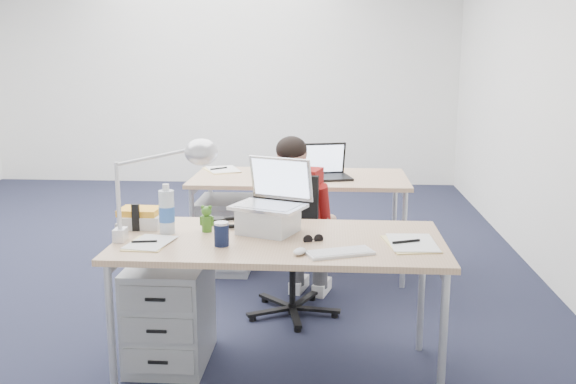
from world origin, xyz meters
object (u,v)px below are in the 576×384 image
Objects in this scene: drawer_pedestal_near at (170,312)px; wireless_keyboard at (340,253)px; office_chair at (291,276)px; sunglasses at (313,239)px; silver_laptop at (268,197)px; headphones at (233,221)px; book_stack at (141,218)px; water_bottle at (167,209)px; cordless_phone at (136,218)px; drawer_pedestal_far at (225,234)px; computer_mouse at (300,251)px; seated_person at (298,223)px; bear_figurine at (207,218)px; desk_near at (280,248)px; far_cup at (320,166)px; desk_lamp at (150,189)px; dark_laptop at (325,161)px; desk_far at (300,182)px; can_koozie at (222,234)px.

drawer_pedestal_near is 1.81× the size of wireless_keyboard.
office_chair reaches higher than sunglasses.
silver_laptop is 1.48× the size of headphones.
book_stack is at bearing 161.75° from drawer_pedestal_near.
book_stack is (-0.17, 0.11, -0.08)m from water_bottle.
drawer_pedestal_far is at bearing 80.88° from cordless_phone.
silver_laptop is at bearing 136.33° from computer_mouse.
seated_person is 8.09× the size of bear_figurine.
far_cup is (0.15, 1.85, 0.10)m from desk_near.
silver_laptop is at bearing 122.55° from desk_near.
seated_person is at bearing 113.60° from computer_mouse.
book_stack is at bearing -163.74° from silver_laptop.
far_cup is at bearing 70.82° from headphones.
desk_lamp reaches higher than bear_figurine.
computer_mouse is at bearing -57.13° from headphones.
wireless_keyboard reaches higher than drawer_pedestal_near.
desk_lamp is (-0.54, -0.21, 0.08)m from silver_laptop.
bear_figurine is 0.38× the size of dark_laptop.
desk_lamp is (-0.72, 0.16, 0.25)m from computer_mouse.
sunglasses is 0.82m from desk_lamp.
desk_near is at bearing -13.05° from book_stack.
desk_near is at bearing 119.61° from wireless_keyboard.
wireless_keyboard is 0.74m from headphones.
cordless_phone is at bearing -168.92° from drawer_pedestal_near.
silver_laptop is 1.45× the size of water_bottle.
office_chair reaches higher than desk_near.
desk_far is 1.86m from can_koozie.
can_koozie reaches higher than book_stack.
silver_laptop is (-0.08, -0.67, 0.65)m from office_chair.
drawer_pedestal_near is 1.49× the size of dark_laptop.
silver_laptop reaches higher than far_cup.
water_bottle is at bearing -131.14° from dark_laptop.
computer_mouse is 0.77× the size of far_cup.
headphones is 0.98× the size of water_bottle.
desk_far is 15.61× the size of sunglasses.
computer_mouse is 0.96m from book_stack.
wireless_keyboard is 3.63× the size of computer_mouse.
can_koozie is at bearing -32.73° from water_bottle.
desk_far is at bearing 97.61° from office_chair.
drawer_pedestal_near is 2.17× the size of water_bottle.
desk_near is 0.76m from cordless_phone.
drawer_pedestal_far is at bearing 79.37° from desk_lamp.
book_stack is (-0.48, 0.31, -0.01)m from can_koozie.
office_chair is at bearing 77.11° from bear_figurine.
can_koozie is (0.01, -0.39, 0.04)m from headphones.
dark_laptop reaches higher than water_bottle.
computer_mouse reaches higher than drawer_pedestal_far.
can_koozie is at bearing -98.50° from desk_far.
book_stack reaches higher than headphones.
office_chair is 0.95m from bear_figurine.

